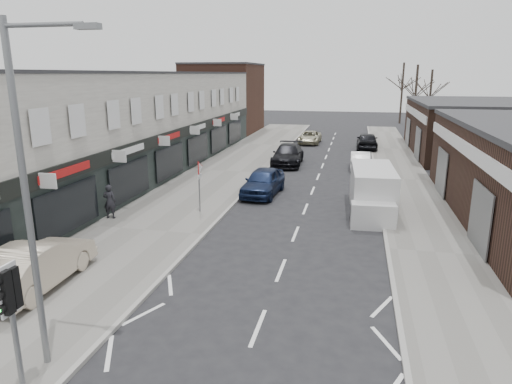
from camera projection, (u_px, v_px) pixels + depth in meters
The scene contains 20 objects.
ground at pixel (241, 371), 11.02m from camera, with size 160.00×160.00×0.00m, color black.
pavement_left at pixel (225, 172), 33.21m from camera, with size 5.50×64.00×0.12m, color slate.
pavement_right at pixel (404, 180), 30.61m from camera, with size 3.50×64.00×0.12m, color slate.
shop_terrace_left at pixel (120, 125), 31.37m from camera, with size 8.00×41.00×7.10m, color silver.
brick_block_far at pixel (224, 99), 55.36m from camera, with size 8.00×10.00×8.00m, color #4C2B20.
right_unit_far at pixel (474, 129), 40.01m from camera, with size 10.00×16.00×4.50m, color #331F17.
tree_far_a at pixel (412, 134), 54.53m from camera, with size 3.60×3.60×8.00m, color #382D26, non-canonical shape.
tree_far_b at pixel (427, 129), 59.69m from camera, with size 3.60×3.60×7.50m, color #382D26, non-canonical shape.
tree_far_c at pixel (399, 123), 65.98m from camera, with size 3.60×3.60×8.50m, color #382D26, non-canonical shape.
traffic_light at pixel (10, 301), 9.42m from camera, with size 0.28×0.60×3.10m.
street_lamp at pixel (31, 184), 10.04m from camera, with size 2.23×0.22×8.00m.
warning_sign at pixel (200, 172), 22.88m from camera, with size 0.12×0.80×2.70m.
white_van at pixel (372, 191), 23.51m from camera, with size 2.32×5.99×2.30m.
sedan_on_pavement at pixel (38, 264), 15.02m from camera, with size 1.65×4.72×1.56m, color beige.
pedestrian at pixel (110, 201), 22.13m from camera, with size 0.62×0.40×1.69m, color black.
parked_car_left_a at pixel (263, 182), 26.93m from camera, with size 1.87×4.65×1.58m, color #131E3D.
parked_car_left_b at pixel (288, 155), 35.86m from camera, with size 2.23×5.48×1.59m, color black.
parked_car_left_c at pixel (310, 137), 46.86m from camera, with size 2.09×4.54×1.26m, color #AFAA8C.
parked_car_right_a at pixel (360, 160), 34.41m from camera, with size 1.40×4.02×1.32m, color white.
parked_car_right_b at pixel (367, 141), 43.09m from camera, with size 1.91×4.75×1.62m, color black.
Camera 1 is at (2.42, -9.27, 6.97)m, focal length 32.00 mm.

